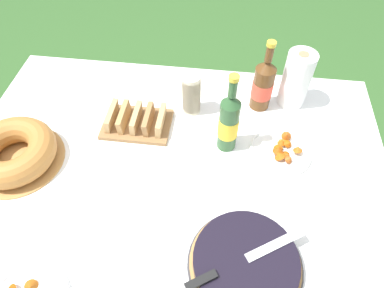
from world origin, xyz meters
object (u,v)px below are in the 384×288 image
Objects in this scene: berry_tart at (245,263)px; serving_knife at (238,263)px; cider_bottle_green at (229,122)px; snack_plate_left at (281,150)px; cup_stack at (191,94)px; bread_board at (137,121)px; cider_bottle_amber at (263,84)px; paper_towel_roll at (296,79)px; bundt_cake at (13,152)px.

berry_tart is 1.00× the size of serving_knife.
snack_plate_left is at bearing -2.69° from cider_bottle_green.
bread_board is (-0.20, -0.11, -0.06)m from cup_stack.
cider_bottle_green is at bearing -118.02° from cider_bottle_amber.
snack_plate_left is at bearing -71.17° from cider_bottle_amber.
cup_stack is 0.75× the size of paper_towel_roll.
bread_board is at bearing -150.95° from cup_stack.
cider_bottle_green is at bearing 177.31° from snack_plate_left.
cider_bottle_green is at bearing 100.16° from berry_tart.
paper_towel_roll reaches higher than berry_tart.
bread_board is (-0.35, 0.05, -0.10)m from cider_bottle_green.
cider_bottle_amber is 1.28× the size of paper_towel_roll.
snack_plate_left is (0.35, -0.17, -0.07)m from cup_stack.
serving_knife is at bearing -83.18° from cider_bottle_green.
cider_bottle_green is at bearing -8.84° from bread_board.
cider_bottle_amber is 0.51m from bread_board.
berry_tart is at bearing -93.49° from cider_bottle_amber.
cup_stack is (-0.23, 0.61, 0.06)m from berry_tart.
bundt_cake is at bearing -150.65° from bread_board.
bundt_cake is at bearing -156.43° from paper_towel_roll.
cup_stack is at bearing 29.05° from bread_board.
bread_board is (-0.47, -0.17, -0.08)m from cider_bottle_amber.
cider_bottle_amber reaches higher than snack_plate_left.
bundt_cake is 0.44m from bread_board.
bread_board is at bearing 173.39° from snack_plate_left.
cider_bottle_amber is at bearing 52.20° from serving_knife.
cider_bottle_green is at bearing 12.50° from bundt_cake.
cider_bottle_amber reaches higher than paper_towel_roll.
serving_knife is 1.09× the size of cider_bottle_amber.
cup_stack is at bearing 110.67° from berry_tart.
paper_towel_roll is at bearing 17.12° from cider_bottle_amber.
bread_board is (0.39, 0.22, -0.02)m from bundt_cake.
bundt_cake is 1.26× the size of bread_board.
snack_plate_left is 0.55m from bread_board.
cup_stack is (-0.21, 0.63, 0.02)m from serving_knife.
bundt_cake is at bearing 127.03° from serving_knife.
bundt_cake reaches higher than snack_plate_left.
cup_stack is at bearing 153.66° from snack_plate_left.
bundt_cake is at bearing -150.75° from cup_stack.
serving_knife is at bearing -147.65° from berry_tart.
cider_bottle_green reaches higher than bundt_cake.
cup_stack is (0.59, 0.33, 0.04)m from bundt_cake.
cider_bottle_amber is (0.27, 0.06, 0.02)m from cup_stack.
paper_towel_roll reaches higher than bread_board.
cup_stack is at bearing 29.25° from bundt_cake.
bread_board is at bearing -159.83° from cider_bottle_amber.
bundt_cake is 0.95m from snack_plate_left.
bundt_cake is 1.00× the size of cider_bottle_green.
serving_knife reaches higher than snack_plate_left.
paper_towel_roll is at bearing 76.66° from berry_tart.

